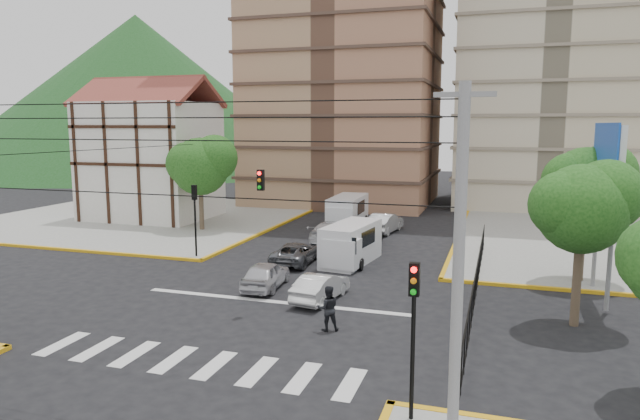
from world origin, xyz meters
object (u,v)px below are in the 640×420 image
at_px(van_left_lane, 347,213).
at_px(car_silver_front_left, 266,275).
at_px(traffic_light_nw, 195,208).
at_px(van_right_lane, 350,245).
at_px(traffic_light_se, 414,315).
at_px(pedestrian_crosswalk, 328,308).
at_px(car_white_front_right, 321,287).

distance_m(van_left_lane, car_silver_front_left, 17.52).
relative_size(traffic_light_nw, van_right_lane, 0.80).
xyz_separation_m(traffic_light_se, van_right_lane, (-6.24, 17.15, -1.96)).
height_order(traffic_light_se, traffic_light_nw, same).
xyz_separation_m(traffic_light_se, car_silver_front_left, (-9.00, 10.97, -2.42)).
relative_size(traffic_light_se, car_silver_front_left, 1.08).
distance_m(traffic_light_nw, pedestrian_crosswalk, 14.88).
bearing_deg(car_silver_front_left, traffic_light_se, 124.79).
xyz_separation_m(van_right_lane, van_left_lane, (-3.23, 11.32, 0.07)).
distance_m(traffic_light_nw, car_silver_front_left, 8.42).
bearing_deg(car_white_front_right, traffic_light_se, 127.97).
bearing_deg(traffic_light_se, traffic_light_nw, 135.00).
relative_size(van_left_lane, car_silver_front_left, 1.38).
bearing_deg(car_silver_front_left, car_white_front_right, 156.73).
xyz_separation_m(van_left_lane, pedestrian_crosswalk, (5.20, -22.28, -0.31)).
bearing_deg(van_right_lane, van_left_lane, 113.45).
xyz_separation_m(traffic_light_nw, car_silver_front_left, (6.60, -4.63, -2.42)).
relative_size(van_right_lane, car_white_front_right, 1.39).
bearing_deg(van_left_lane, car_white_front_right, -79.33).
xyz_separation_m(traffic_light_se, traffic_light_nw, (-15.60, 15.60, 0.00)).
bearing_deg(traffic_light_nw, van_left_lane, 64.55).
height_order(traffic_light_nw, car_white_front_right, traffic_light_nw).
bearing_deg(traffic_light_nw, traffic_light_se, -45.00).
height_order(van_right_lane, car_silver_front_left, van_right_lane).
height_order(traffic_light_nw, van_right_lane, traffic_light_nw).
height_order(traffic_light_nw, van_left_lane, traffic_light_nw).
height_order(traffic_light_se, pedestrian_crosswalk, traffic_light_se).
bearing_deg(traffic_light_nw, pedestrian_crosswalk, -39.71).
height_order(car_white_front_right, pedestrian_crosswalk, pedestrian_crosswalk).
relative_size(van_right_lane, van_left_lane, 0.98).
bearing_deg(van_left_lane, pedestrian_crosswalk, -77.53).
distance_m(traffic_light_se, car_white_front_right, 11.68).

